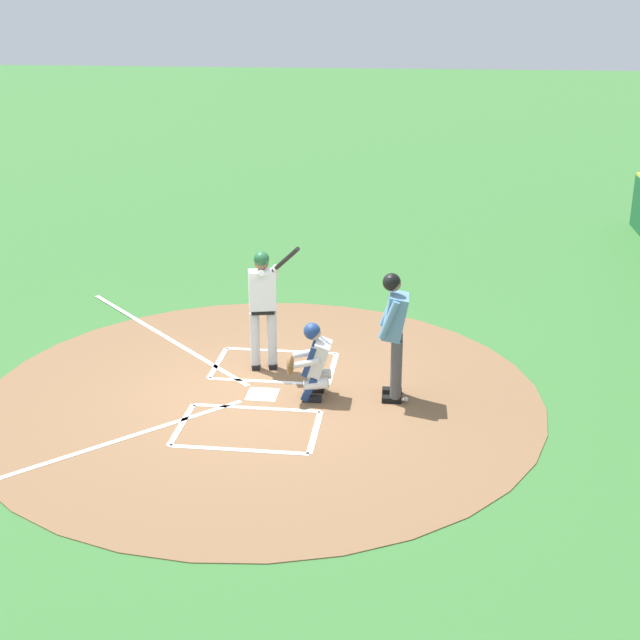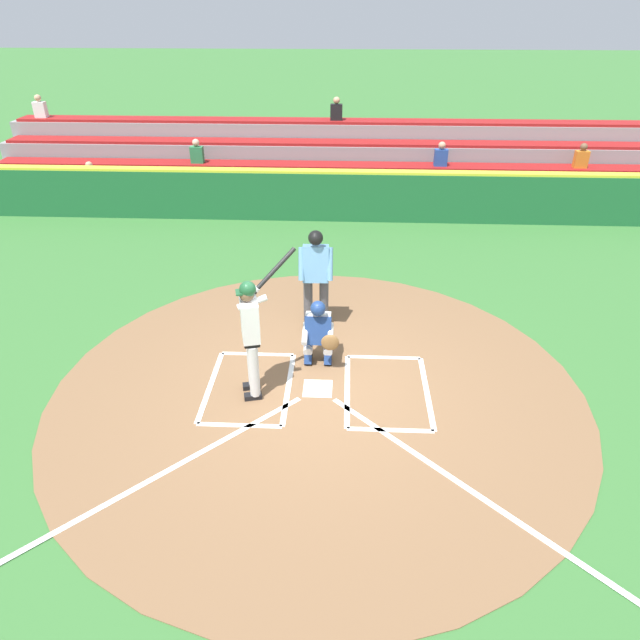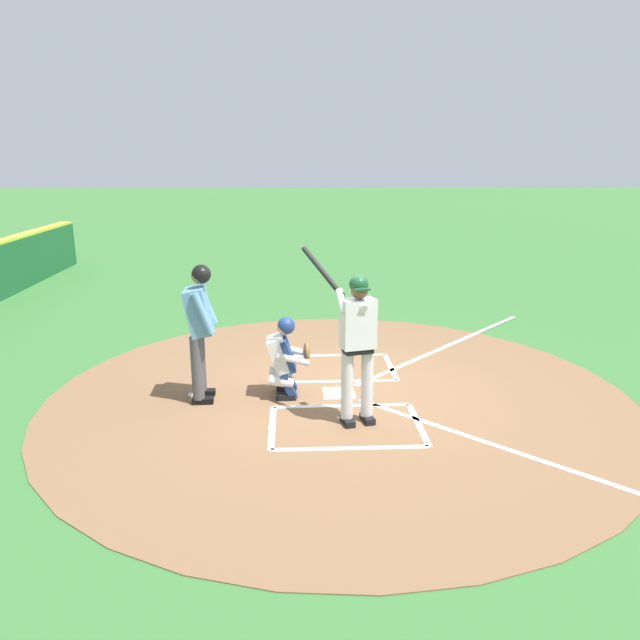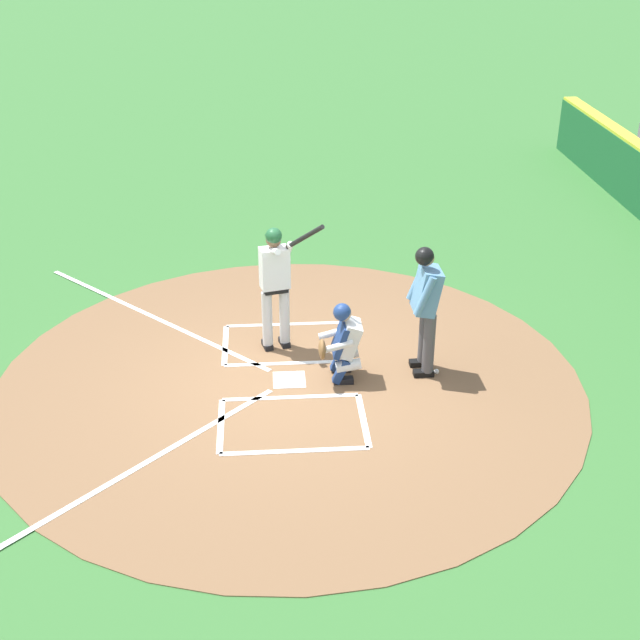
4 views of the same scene
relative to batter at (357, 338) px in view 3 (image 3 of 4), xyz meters
name	(u,v)px [view 3 (image 3 of 4)]	position (x,y,z in m)	size (l,w,h in m)	color
ground_plane	(339,394)	(-0.93, -0.13, -1.10)	(120.00, 120.00, 0.00)	#387033
dirt_circle	(339,394)	(-0.93, -0.13, -1.09)	(8.00, 8.00, 0.01)	brown
home_plate_and_chalk	(401,392)	(-0.93, 0.75, -1.08)	(7.93, 4.91, 0.01)	white
batter	(357,338)	(0.00, 0.00, 0.00)	(0.83, 0.89, 2.13)	silver
catcher	(285,355)	(-0.92, -0.87, -0.51)	(0.59, 0.60, 1.13)	black
plate_umpire	(200,324)	(-0.81, -1.99, -0.02)	(0.59, 0.42, 1.86)	#4C4C51
baseball	(191,395)	(-0.90, -2.18, -1.06)	(0.07, 0.07, 0.07)	white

